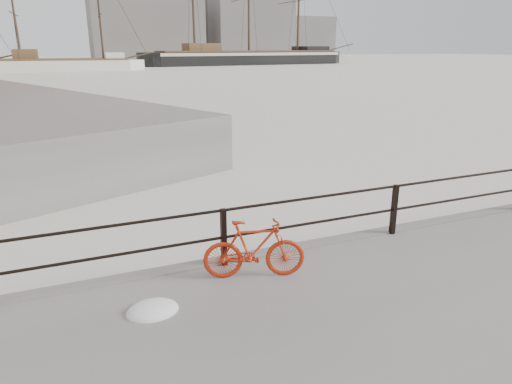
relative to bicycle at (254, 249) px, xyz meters
name	(u,v)px	position (x,y,z in m)	size (l,w,h in m)	color
ground	(385,247)	(3.20, 0.74, -0.83)	(400.00, 400.00, 0.00)	white
guardrail	(394,210)	(3.20, 0.59, 0.02)	(28.00, 0.10, 1.00)	black
bicycle	(254,249)	(0.00, 0.00, 0.00)	(1.61, 0.24, 0.97)	#B1250B
barque_black	(249,65)	(37.19, 92.63, -0.83)	(56.09, 18.36, 32.01)	black
schooner_mid	(65,71)	(-1.55, 78.72, -0.83)	(27.95, 11.82, 20.19)	silver
industrial_west	(146,29)	(23.20, 140.74, 8.17)	(32.00, 18.00, 18.00)	gray
industrial_mid	(248,21)	(58.20, 145.74, 11.17)	(26.00, 20.00, 24.00)	gray
industrial_east	(301,38)	(81.20, 150.74, 6.17)	(20.00, 16.00, 14.00)	gray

